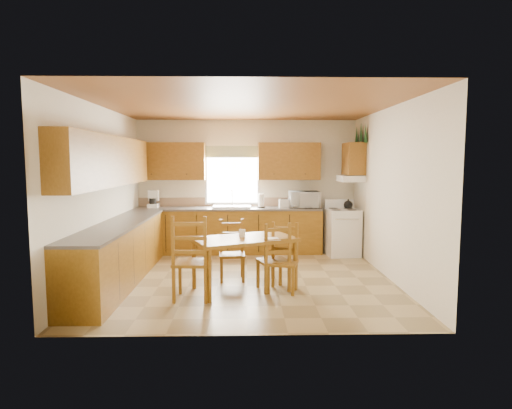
{
  "coord_description": "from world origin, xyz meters",
  "views": [
    {
      "loc": [
        -0.01,
        -6.65,
        1.85
      ],
      "look_at": [
        0.15,
        0.3,
        1.15
      ],
      "focal_mm": 30.0,
      "sensor_mm": 36.0,
      "label": 1
    }
  ],
  "objects_px": {
    "microwave": "(304,199)",
    "chair_far_right": "(283,258)",
    "stove": "(342,233)",
    "dining_table": "(244,264)",
    "chair_near_right": "(273,256)",
    "chair_far_left": "(232,251)",
    "chair_near_left": "(192,257)"
  },
  "relations": [
    {
      "from": "microwave",
      "to": "dining_table",
      "type": "relative_size",
      "value": 0.39
    },
    {
      "from": "dining_table",
      "to": "chair_near_right",
      "type": "xyz_separation_m",
      "value": [
        0.42,
        -0.03,
        0.11
      ]
    },
    {
      "from": "stove",
      "to": "chair_far_left",
      "type": "height_order",
      "value": "chair_far_left"
    },
    {
      "from": "chair_far_right",
      "to": "dining_table",
      "type": "bearing_deg",
      "value": -177.31
    },
    {
      "from": "stove",
      "to": "microwave",
      "type": "height_order",
      "value": "microwave"
    },
    {
      "from": "dining_table",
      "to": "chair_near_right",
      "type": "relative_size",
      "value": 1.44
    },
    {
      "from": "microwave",
      "to": "dining_table",
      "type": "xyz_separation_m",
      "value": [
        -1.2,
        -2.5,
        -0.71
      ]
    },
    {
      "from": "chair_near_left",
      "to": "chair_far_right",
      "type": "distance_m",
      "value": 1.28
    },
    {
      "from": "dining_table",
      "to": "chair_far_left",
      "type": "xyz_separation_m",
      "value": [
        -0.19,
        0.49,
        0.09
      ]
    },
    {
      "from": "dining_table",
      "to": "chair_far_left",
      "type": "relative_size",
      "value": 1.52
    },
    {
      "from": "microwave",
      "to": "chair_far_left",
      "type": "height_order",
      "value": "microwave"
    },
    {
      "from": "chair_far_left",
      "to": "chair_near_left",
      "type": "bearing_deg",
      "value": -123.75
    },
    {
      "from": "dining_table",
      "to": "stove",
      "type": "bearing_deg",
      "value": 25.52
    },
    {
      "from": "stove",
      "to": "chair_near_left",
      "type": "bearing_deg",
      "value": -139.98
    },
    {
      "from": "chair_near_left",
      "to": "chair_near_right",
      "type": "distance_m",
      "value": 1.18
    },
    {
      "from": "dining_table",
      "to": "chair_far_right",
      "type": "height_order",
      "value": "chair_far_right"
    },
    {
      "from": "stove",
      "to": "microwave",
      "type": "bearing_deg",
      "value": 154.52
    },
    {
      "from": "chair_far_left",
      "to": "chair_far_right",
      "type": "distance_m",
      "value": 0.96
    },
    {
      "from": "microwave",
      "to": "chair_far_left",
      "type": "distance_m",
      "value": 2.53
    },
    {
      "from": "microwave",
      "to": "chair_near_left",
      "type": "distance_m",
      "value": 3.52
    },
    {
      "from": "microwave",
      "to": "dining_table",
      "type": "bearing_deg",
      "value": -118.68
    },
    {
      "from": "microwave",
      "to": "chair_near_left",
      "type": "bearing_deg",
      "value": -126.14
    },
    {
      "from": "microwave",
      "to": "stove",
      "type": "bearing_deg",
      "value": -23.22
    },
    {
      "from": "stove",
      "to": "microwave",
      "type": "distance_m",
      "value": 1.0
    },
    {
      "from": "chair_near_left",
      "to": "chair_far_left",
      "type": "xyz_separation_m",
      "value": [
        0.51,
        0.9,
        -0.1
      ]
    },
    {
      "from": "chair_near_left",
      "to": "dining_table",
      "type": "bearing_deg",
      "value": -146.26
    },
    {
      "from": "chair_near_right",
      "to": "chair_far_left",
      "type": "xyz_separation_m",
      "value": [
        -0.61,
        0.52,
        -0.03
      ]
    },
    {
      "from": "microwave",
      "to": "dining_table",
      "type": "distance_m",
      "value": 2.86
    },
    {
      "from": "chair_near_right",
      "to": "chair_far_right",
      "type": "distance_m",
      "value": 0.15
    },
    {
      "from": "chair_near_left",
      "to": "chair_near_right",
      "type": "relative_size",
      "value": 1.16
    },
    {
      "from": "chair_near_left",
      "to": "chair_far_right",
      "type": "height_order",
      "value": "chair_near_left"
    },
    {
      "from": "microwave",
      "to": "chair_far_right",
      "type": "relative_size",
      "value": 0.57
    }
  ]
}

